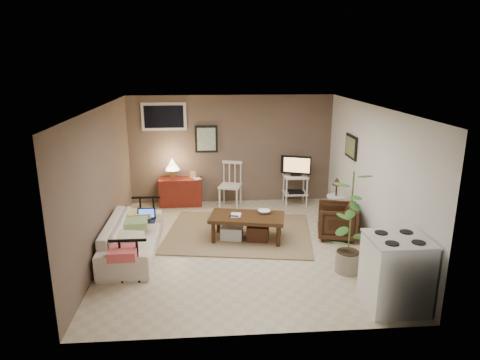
{
  "coord_description": "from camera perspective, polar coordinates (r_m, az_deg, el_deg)",
  "views": [
    {
      "loc": [
        -0.52,
        -6.83,
        3.11
      ],
      "look_at": [
        0.03,
        0.35,
        1.1
      ],
      "focal_mm": 32.0,
      "sensor_mm": 36.0,
      "label": 1
    }
  ],
  "objects": [
    {
      "name": "red_console",
      "position": [
        9.55,
        -8.02,
        -1.21
      ],
      "size": [
        0.93,
        0.41,
        1.07
      ],
      "color": "maroon",
      "rests_on": "floor"
    },
    {
      "name": "coffee_table",
      "position": [
        7.65,
        0.88,
        -6.12
      ],
      "size": [
        1.41,
        0.92,
        0.49
      ],
      "color": "#36210E",
      "rests_on": "floor"
    },
    {
      "name": "sofa_pillows",
      "position": [
        7.07,
        -14.18,
        -6.69
      ],
      "size": [
        0.39,
        1.92,
        0.14
      ],
      "primitive_type": null,
      "color": "beige",
      "rests_on": "sofa"
    },
    {
      "name": "art_back",
      "position": [
        9.45,
        -4.51,
        5.47
      ],
      "size": [
        0.5,
        0.03,
        0.6
      ],
      "primitive_type": "cube",
      "color": "black"
    },
    {
      "name": "potted_plant",
      "position": [
        6.54,
        14.53,
        -5.07
      ],
      "size": [
        0.4,
        0.4,
        1.61
      ],
      "color": "gray",
      "rests_on": "floor"
    },
    {
      "name": "sofa_end_rails",
      "position": [
        7.32,
        -13.28,
        -7.05
      ],
      "size": [
        0.54,
        2.02,
        0.68
      ],
      "primitive_type": null,
      "color": "black",
      "rests_on": "floor"
    },
    {
      "name": "window",
      "position": [
        9.42,
        -10.11,
        8.32
      ],
      "size": [
        0.96,
        0.03,
        0.6
      ],
      "primitive_type": "cube",
      "color": "silver"
    },
    {
      "name": "floor",
      "position": [
        7.52,
        -0.02,
        -8.79
      ],
      "size": [
        5.0,
        5.0,
        0.0
      ],
      "primitive_type": "plane",
      "color": "#C1B293",
      "rests_on": "ground"
    },
    {
      "name": "rug",
      "position": [
        8.04,
        -0.19,
        -7.05
      ],
      "size": [
        2.92,
        2.49,
        0.03
      ],
      "primitive_type": "cube",
      "rotation": [
        0.0,
        0.0,
        -0.16
      ],
      "color": "olive",
      "rests_on": "floor"
    },
    {
      "name": "book_table",
      "position": [
        7.54,
        -1.24,
        -3.91
      ],
      "size": [
        0.18,
        0.04,
        0.24
      ],
      "primitive_type": "imported",
      "rotation": [
        0.0,
        0.0,
        -0.15
      ],
      "color": "#36210E",
      "rests_on": "coffee_table"
    },
    {
      "name": "bowl",
      "position": [
        7.68,
        3.24,
        -3.65
      ],
      "size": [
        0.22,
        0.06,
        0.22
      ],
      "primitive_type": "imported",
      "rotation": [
        0.0,
        0.0,
        0.01
      ],
      "color": "#36210E",
      "rests_on": "coffee_table"
    },
    {
      "name": "spindle_chair",
      "position": [
        9.36,
        -1.3,
        -0.8
      ],
      "size": [
        0.56,
        0.56,
        0.99
      ],
      "color": "silver",
      "rests_on": "floor"
    },
    {
      "name": "side_table",
      "position": [
        8.51,
        12.68,
        -1.99
      ],
      "size": [
        0.36,
        0.36,
        0.96
      ],
      "color": "silver",
      "rests_on": "floor"
    },
    {
      "name": "tv_stand",
      "position": [
        9.52,
        7.41,
        0.12
      ],
      "size": [
        0.64,
        0.43,
        1.11
      ],
      "color": "silver",
      "rests_on": "floor"
    },
    {
      "name": "sofa",
      "position": [
        7.32,
        -14.21,
        -6.65
      ],
      "size": [
        0.59,
        2.02,
        0.79
      ],
      "primitive_type": "imported",
      "rotation": [
        0.0,
        0.0,
        1.57
      ],
      "color": "silver",
      "rests_on": "floor"
    },
    {
      "name": "stove",
      "position": [
        5.95,
        20.04,
        -11.54
      ],
      "size": [
        0.75,
        0.7,
        0.98
      ],
      "color": "white",
      "rests_on": "floor"
    },
    {
      "name": "book_console",
      "position": [
        9.32,
        -6.15,
        0.64
      ],
      "size": [
        0.14,
        0.07,
        0.2
      ],
      "primitive_type": "imported",
      "rotation": [
        0.0,
        0.0,
        0.39
      ],
      "color": "#36210E",
      "rests_on": "red_console"
    },
    {
      "name": "art_right",
      "position": [
        8.5,
        14.6,
        4.33
      ],
      "size": [
        0.03,
        0.6,
        0.45
      ],
      "primitive_type": "cube",
      "color": "black"
    },
    {
      "name": "laptop",
      "position": [
        7.57,
        -12.39,
        -4.84
      ],
      "size": [
        0.31,
        0.23,
        0.21
      ],
      "color": "black",
      "rests_on": "sofa"
    },
    {
      "name": "armchair",
      "position": [
        7.95,
        12.81,
        -5.16
      ],
      "size": [
        0.76,
        0.79,
        0.68
      ],
      "primitive_type": "imported",
      "rotation": [
        0.0,
        0.0,
        -1.81
      ],
      "color": "black",
      "rests_on": "floor"
    }
  ]
}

